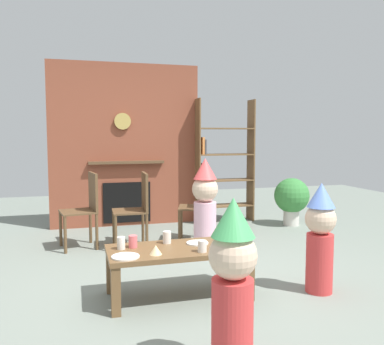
{
  "coord_description": "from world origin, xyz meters",
  "views": [
    {
      "loc": [
        -0.99,
        -3.61,
        1.35
      ],
      "look_at": [
        0.15,
        0.4,
        0.97
      ],
      "focal_mm": 38.6,
      "sensor_mm": 36.0,
      "label": 1
    }
  ],
  "objects_px": {
    "paper_cup_near_left": "(133,242)",
    "child_with_cone_hat": "(233,280)",
    "birthday_cake_slice": "(156,250)",
    "paper_plate_rear": "(126,257)",
    "paper_cup_far_left": "(202,246)",
    "dining_chair_left": "(86,205)",
    "potted_plant_tall": "(292,197)",
    "dining_chair_middle": "(137,205)",
    "paper_plate_front": "(197,243)",
    "dining_chair_right": "(202,202)",
    "bookshelf": "(221,166)",
    "coffee_table": "(178,255)",
    "child_by_the_chairs": "(205,203)",
    "paper_cup_near_right": "(167,237)",
    "child_in_pink": "(320,235)",
    "paper_cup_center": "(121,243)"
  },
  "relations": [
    {
      "from": "paper_cup_far_left",
      "to": "child_in_pink",
      "type": "relative_size",
      "value": 0.1
    },
    {
      "from": "birthday_cake_slice",
      "to": "child_with_cone_hat",
      "type": "distance_m",
      "value": 1.04
    },
    {
      "from": "paper_plate_front",
      "to": "child_by_the_chairs",
      "type": "xyz_separation_m",
      "value": [
        0.43,
        1.14,
        0.15
      ]
    },
    {
      "from": "paper_cup_far_left",
      "to": "child_by_the_chairs",
      "type": "height_order",
      "value": "child_by_the_chairs"
    },
    {
      "from": "child_with_cone_hat",
      "to": "bookshelf",
      "type": "bearing_deg",
      "value": -20.64
    },
    {
      "from": "paper_plate_front",
      "to": "dining_chair_right",
      "type": "bearing_deg",
      "value": 71.41
    },
    {
      "from": "child_in_pink",
      "to": "paper_plate_rear",
      "type": "bearing_deg",
      "value": 8.25
    },
    {
      "from": "coffee_table",
      "to": "birthday_cake_slice",
      "type": "bearing_deg",
      "value": -147.15
    },
    {
      "from": "paper_cup_center",
      "to": "birthday_cake_slice",
      "type": "relative_size",
      "value": 1.03
    },
    {
      "from": "paper_plate_rear",
      "to": "birthday_cake_slice",
      "type": "distance_m",
      "value": 0.24
    },
    {
      "from": "dining_chair_left",
      "to": "paper_plate_front",
      "type": "bearing_deg",
      "value": 107.78
    },
    {
      "from": "paper_cup_near_left",
      "to": "child_in_pink",
      "type": "distance_m",
      "value": 1.59
    },
    {
      "from": "coffee_table",
      "to": "child_with_cone_hat",
      "type": "bearing_deg",
      "value": -88.26
    },
    {
      "from": "coffee_table",
      "to": "birthday_cake_slice",
      "type": "distance_m",
      "value": 0.28
    },
    {
      "from": "paper_cup_near_left",
      "to": "child_with_cone_hat",
      "type": "height_order",
      "value": "child_with_cone_hat"
    },
    {
      "from": "dining_chair_left",
      "to": "dining_chair_middle",
      "type": "relative_size",
      "value": 1.0
    },
    {
      "from": "paper_cup_near_left",
      "to": "dining_chair_middle",
      "type": "relative_size",
      "value": 0.11
    },
    {
      "from": "bookshelf",
      "to": "paper_cup_near_left",
      "type": "distance_m",
      "value": 3.19
    },
    {
      "from": "bookshelf",
      "to": "birthday_cake_slice",
      "type": "xyz_separation_m",
      "value": [
        -1.58,
        -2.89,
        -0.42
      ]
    },
    {
      "from": "coffee_table",
      "to": "child_by_the_chairs",
      "type": "bearing_deg",
      "value": 62.98
    },
    {
      "from": "coffee_table",
      "to": "child_in_pink",
      "type": "xyz_separation_m",
      "value": [
        1.19,
        -0.23,
        0.15
      ]
    },
    {
      "from": "dining_chair_left",
      "to": "dining_chair_middle",
      "type": "xyz_separation_m",
      "value": [
        0.6,
        -0.16,
        0.0
      ]
    },
    {
      "from": "birthday_cake_slice",
      "to": "child_by_the_chairs",
      "type": "bearing_deg",
      "value": 58.35
    },
    {
      "from": "birthday_cake_slice",
      "to": "child_with_cone_hat",
      "type": "xyz_separation_m",
      "value": [
        0.25,
        -1.0,
        0.08
      ]
    },
    {
      "from": "paper_cup_near_right",
      "to": "dining_chair_right",
      "type": "distance_m",
      "value": 1.68
    },
    {
      "from": "paper_plate_rear",
      "to": "potted_plant_tall",
      "type": "height_order",
      "value": "potted_plant_tall"
    },
    {
      "from": "coffee_table",
      "to": "paper_cup_near_right",
      "type": "height_order",
      "value": "paper_cup_near_right"
    },
    {
      "from": "paper_plate_front",
      "to": "potted_plant_tall",
      "type": "bearing_deg",
      "value": 45.3
    },
    {
      "from": "child_in_pink",
      "to": "bookshelf",
      "type": "bearing_deg",
      "value": -82.4
    },
    {
      "from": "child_with_cone_hat",
      "to": "dining_chair_middle",
      "type": "height_order",
      "value": "child_with_cone_hat"
    },
    {
      "from": "paper_cup_far_left",
      "to": "child_with_cone_hat",
      "type": "xyz_separation_m",
      "value": [
        -0.12,
        -0.97,
        0.07
      ]
    },
    {
      "from": "child_in_pink",
      "to": "dining_chair_right",
      "type": "height_order",
      "value": "child_in_pink"
    },
    {
      "from": "paper_plate_front",
      "to": "dining_chair_right",
      "type": "relative_size",
      "value": 0.21
    },
    {
      "from": "child_in_pink",
      "to": "dining_chair_right",
      "type": "xyz_separation_m",
      "value": [
        -0.48,
        1.88,
        0.01
      ]
    },
    {
      "from": "paper_plate_front",
      "to": "child_with_cone_hat",
      "type": "relative_size",
      "value": 0.19
    },
    {
      "from": "dining_chair_right",
      "to": "paper_cup_near_left",
      "type": "bearing_deg",
      "value": 72.78
    },
    {
      "from": "potted_plant_tall",
      "to": "dining_chair_left",
      "type": "bearing_deg",
      "value": -172.09
    },
    {
      "from": "child_with_cone_hat",
      "to": "dining_chair_left",
      "type": "bearing_deg",
      "value": 12.25
    },
    {
      "from": "paper_cup_far_left",
      "to": "dining_chair_left",
      "type": "distance_m",
      "value": 2.15
    },
    {
      "from": "child_with_cone_hat",
      "to": "potted_plant_tall",
      "type": "height_order",
      "value": "child_with_cone_hat"
    },
    {
      "from": "child_with_cone_hat",
      "to": "child_by_the_chairs",
      "type": "xyz_separation_m",
      "value": [
        0.59,
        2.36,
        0.04
      ]
    },
    {
      "from": "dining_chair_right",
      "to": "dining_chair_left",
      "type": "bearing_deg",
      "value": 11.79
    },
    {
      "from": "paper_cup_far_left",
      "to": "dining_chair_middle",
      "type": "xyz_separation_m",
      "value": [
        -0.25,
        1.81,
        0.05
      ]
    },
    {
      "from": "dining_chair_left",
      "to": "potted_plant_tall",
      "type": "bearing_deg",
      "value": 178.3
    },
    {
      "from": "paper_cup_far_left",
      "to": "potted_plant_tall",
      "type": "distance_m",
      "value": 3.21
    },
    {
      "from": "paper_plate_rear",
      "to": "child_with_cone_hat",
      "type": "height_order",
      "value": "child_with_cone_hat"
    },
    {
      "from": "paper_cup_near_left",
      "to": "potted_plant_tall",
      "type": "bearing_deg",
      "value": 38.34
    },
    {
      "from": "paper_cup_near_left",
      "to": "child_with_cone_hat",
      "type": "relative_size",
      "value": 0.1
    },
    {
      "from": "birthday_cake_slice",
      "to": "dining_chair_left",
      "type": "distance_m",
      "value": 2.0
    },
    {
      "from": "paper_plate_front",
      "to": "potted_plant_tall",
      "type": "relative_size",
      "value": 0.27
    }
  ]
}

